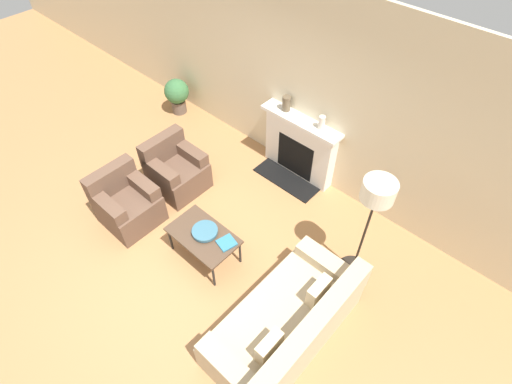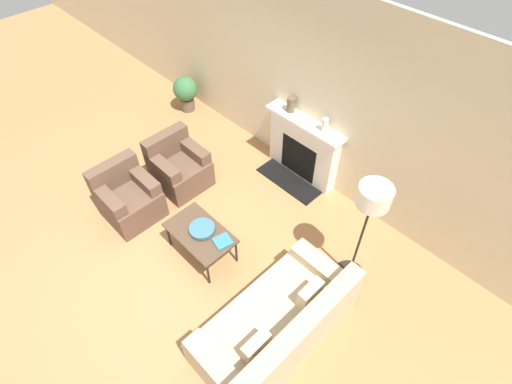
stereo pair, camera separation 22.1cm
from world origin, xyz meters
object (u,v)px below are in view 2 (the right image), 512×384
coffee_table (200,234)px  mantel_vase_center_left (325,125)px  couch (278,325)px  bowl (202,229)px  armchair_near (128,198)px  potted_plant (186,91)px  floor_lamp (370,209)px  mantel_vase_left (291,105)px  armchair_far (179,167)px  book (223,241)px  fireplace (302,149)px

coffee_table → mantel_vase_center_left: size_ratio=4.61×
couch → bowl: couch is taller
armchair_near → potted_plant: 2.64m
couch → floor_lamp: 1.63m
armchair_near → coffee_table: size_ratio=0.92×
mantel_vase_left → potted_plant: 2.49m
mantel_vase_center_left → potted_plant: size_ratio=0.30×
potted_plant → mantel_vase_left: bearing=5.7°
potted_plant → armchair_far: bearing=-40.9°
armchair_far → book: (1.60, -0.49, 0.14)m
floor_lamp → mantel_vase_center_left: 1.69m
fireplace → book: 2.04m
armchair_near → armchair_far: size_ratio=1.00×
armchair_far → mantel_vase_center_left: bearing=-44.7°
fireplace → bowl: 2.07m
armchair_near → mantel_vase_center_left: 2.96m
floor_lamp → book: bearing=-141.1°
armchair_far → fireplace: bearing=-38.1°
fireplace → floor_lamp: size_ratio=0.80×
book → floor_lamp: size_ratio=0.15×
mantel_vase_center_left → armchair_far: bearing=-134.7°
armchair_near → book: armchair_near is taller
armchair_near → fireplace: bearing=-26.2°
armchair_near → mantel_vase_center_left: size_ratio=4.24×
armchair_far → potted_plant: size_ratio=1.25×
couch → coffee_table: size_ratio=2.02×
couch → coffee_table: (-1.52, 0.13, 0.11)m
floor_lamp → mantel_vase_center_left: (-1.37, 0.97, -0.17)m
armchair_near → mantel_vase_center_left: mantel_vase_center_left is taller
armchair_far → potted_plant: bearing=49.1°
mantel_vase_left → mantel_vase_center_left: (0.63, 0.00, -0.01)m
book → potted_plant: potted_plant is taller
mantel_vase_left → mantel_vase_center_left: bearing=0.0°
couch → potted_plant: size_ratio=2.76×
armchair_far → coffee_table: bearing=-115.1°
mantel_vase_center_left → fireplace: bearing=-177.3°
bowl → mantel_vase_center_left: bearing=83.8°
coffee_table → floor_lamp: bearing=35.6°
armchair_near → mantel_vase_center_left: bearing=-31.9°
couch → mantel_vase_left: (-1.92, 2.25, 0.86)m
armchair_near → bowl: size_ratio=2.52×
armchair_far → coffee_table: armchair_far is taller
coffee_table → fireplace: bearing=92.7°
potted_plant → bowl: bearing=-33.7°
fireplace → coffee_table: bearing=-87.3°
armchair_near → bowl: bearing=-75.3°
mantel_vase_left → potted_plant: mantel_vase_left is taller
armchair_far → coffee_table: (1.28, -0.60, 0.09)m
armchair_far → bowl: 1.40m
bowl → book: 0.33m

